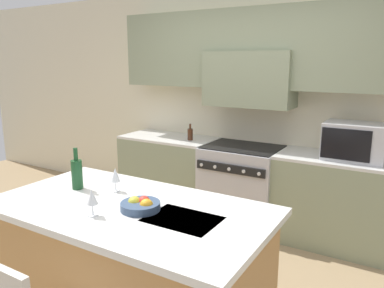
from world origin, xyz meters
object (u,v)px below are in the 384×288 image
microwave (354,141)px  oil_bottle_on_counter (190,134)px  wine_glass_near (92,198)px  fruit_bowl (141,205)px  wine_bottle (77,173)px  range_stove (242,185)px  wine_glass_far (115,176)px

microwave → oil_bottle_on_counter: 1.82m
wine_glass_near → fruit_bowl: wine_glass_near is taller
wine_bottle → oil_bottle_on_counter: 1.94m
range_stove → wine_glass_far: bearing=-96.7°
wine_glass_far → oil_bottle_on_counter: size_ratio=0.89×
oil_bottle_on_counter → fruit_bowl: bearing=-67.3°
wine_glass_near → oil_bottle_on_counter: 2.33m
range_stove → wine_glass_far: size_ratio=5.23×
microwave → wine_glass_near: bearing=-117.4°
range_stove → oil_bottle_on_counter: 0.87m
microwave → wine_bottle: 2.56m
range_stove → oil_bottle_on_counter: bearing=-179.0°
wine_glass_near → wine_bottle: bearing=146.6°
wine_glass_near → wine_glass_far: (-0.18, 0.41, 0.00)m
wine_glass_far → wine_glass_near: bearing=-66.1°
wine_bottle → microwave: bearing=50.0°
microwave → range_stove: bearing=-179.1°
range_stove → wine_glass_near: 2.32m
wine_glass_far → range_stove: bearing=83.3°
wine_glass_near → fruit_bowl: (0.19, 0.23, -0.09)m
range_stove → wine_bottle: size_ratio=2.94×
wine_glass_near → oil_bottle_on_counter: oil_bottle_on_counter is taller
wine_glass_far → oil_bottle_on_counter: oil_bottle_on_counter is taller
wine_glass_near → fruit_bowl: size_ratio=0.68×
wine_glass_far → fruit_bowl: 0.42m
wine_glass_near → oil_bottle_on_counter: bearing=106.1°
wine_glass_near → wine_glass_far: 0.45m
fruit_bowl → wine_glass_near: bearing=-130.3°
microwave → wine_bottle: size_ratio=1.78×
wine_bottle → oil_bottle_on_counter: bearing=95.3°
microwave → oil_bottle_on_counter: bearing=-179.0°
wine_glass_near → microwave: bearing=62.6°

